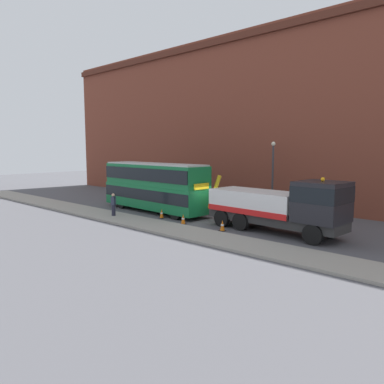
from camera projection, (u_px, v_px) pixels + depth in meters
The scene contains 10 objects.
ground_plane at pixel (212, 221), 26.93m from camera, with size 120.00×120.00×0.00m, color #4C4C51.
near_kerb at pixel (171, 229), 23.85m from camera, with size 60.00×2.80×0.15m, color gray.
building_facade at pixel (276, 116), 32.42m from camera, with size 60.00×1.50×16.00m.
recovery_tow_truck at pixel (280, 205), 22.83m from camera, with size 10.21×3.14×3.67m.
double_decker_bus at pixel (154, 185), 30.63m from camera, with size 11.15×3.17×4.06m.
pedestrian_onlooker at pixel (113, 205), 28.14m from camera, with size 0.43×0.48×1.71m.
traffic_cone_near_bus at pixel (162, 214), 27.91m from camera, with size 0.36×0.36×0.72m.
traffic_cone_midway at pixel (183, 219), 25.75m from camera, with size 0.36×0.36×0.72m.
traffic_cone_near_truck at pixel (222, 226), 23.60m from camera, with size 0.36×0.36×0.72m.
street_lamp at pixel (273, 170), 30.62m from camera, with size 0.36×0.36×5.83m.
Camera 1 is at (16.77, -20.56, 5.31)m, focal length 34.42 mm.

